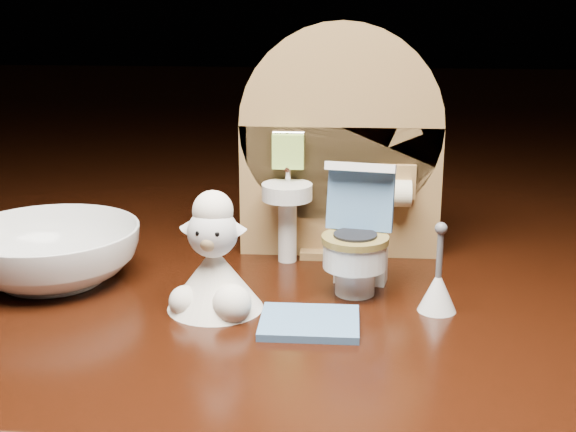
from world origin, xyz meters
name	(u,v)px	position (x,y,z in m)	size (l,w,h in m)	color
backdrop_panel	(339,156)	(0.00, 0.06, 0.07)	(0.13, 0.05, 0.15)	#9B7341
toy_toilet	(358,244)	(0.01, 0.00, 0.03)	(0.04, 0.05, 0.08)	white
bath_mat	(309,323)	(-0.01, -0.05, 0.00)	(0.05, 0.04, 0.00)	teal
toilet_brush	(438,288)	(0.06, -0.03, 0.01)	(0.02, 0.02, 0.05)	white
plush_lamb	(214,268)	(-0.07, -0.04, 0.02)	(0.05, 0.05, 0.07)	white
ceramic_bowl	(51,254)	(-0.17, 0.00, 0.02)	(0.11, 0.11, 0.03)	white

